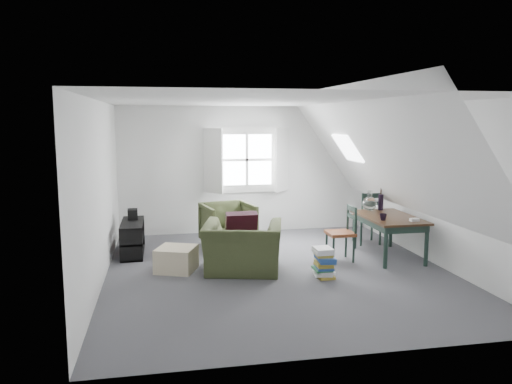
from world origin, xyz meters
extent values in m
plane|color=#4A4A4F|center=(0.00, 0.00, 0.00)|extent=(5.50, 5.50, 0.00)
plane|color=white|center=(0.00, 0.00, 2.50)|extent=(5.50, 5.50, 0.00)
plane|color=silver|center=(0.00, 2.75, 1.25)|extent=(5.00, 0.00, 5.00)
plane|color=silver|center=(0.00, -2.75, 1.25)|extent=(5.00, 0.00, 5.00)
plane|color=silver|center=(-2.50, 0.00, 1.25)|extent=(0.00, 5.50, 5.50)
plane|color=silver|center=(2.50, 0.00, 1.25)|extent=(0.00, 5.50, 5.50)
plane|color=white|center=(-1.55, 0.00, 1.78)|extent=(3.19, 5.50, 4.48)
plane|color=white|center=(1.55, 0.00, 1.78)|extent=(3.19, 5.50, 4.48)
cube|color=white|center=(0.00, 2.73, 1.45)|extent=(1.30, 0.04, 1.30)
cube|color=white|center=(-0.68, 2.57, 1.45)|extent=(0.35, 0.35, 1.25)
cube|color=white|center=(0.68, 2.57, 1.45)|extent=(0.35, 0.35, 1.25)
cube|color=white|center=(0.00, 2.72, 1.45)|extent=(1.00, 0.02, 1.00)
cube|color=white|center=(0.00, 2.70, 1.45)|extent=(1.08, 0.04, 0.05)
cube|color=white|center=(0.00, 2.70, 1.45)|extent=(0.05, 0.04, 1.08)
cube|color=white|center=(1.55, 1.30, 1.75)|extent=(0.35, 0.75, 0.47)
imported|color=#374022|center=(-0.52, 0.07, 0.00)|extent=(1.33, 1.23, 0.73)
imported|color=#374022|center=(-0.54, 1.59, 0.00)|extent=(1.00, 1.02, 0.79)
cube|color=#350E1A|center=(-0.52, 0.22, 0.64)|extent=(0.48, 0.28, 0.49)
cube|color=beige|center=(-1.48, 0.31, 0.18)|extent=(0.69, 0.69, 0.36)
cube|color=#331F11|center=(1.96, 0.43, 0.66)|extent=(0.81, 1.36, 0.04)
cube|color=#1D3028|center=(1.96, 0.43, 0.59)|extent=(0.72, 1.27, 0.11)
cylinder|color=#1D3028|center=(1.63, -0.17, 0.32)|extent=(0.06, 0.06, 0.64)
cylinder|color=#1D3028|center=(2.30, -0.17, 0.32)|extent=(0.06, 0.06, 0.64)
cylinder|color=#1D3028|center=(1.63, 1.04, 0.32)|extent=(0.06, 0.06, 0.64)
cylinder|color=#1D3028|center=(2.30, 1.04, 0.32)|extent=(0.06, 0.06, 0.64)
sphere|color=silver|center=(1.81, 0.88, 0.81)|extent=(0.25, 0.25, 0.25)
cylinder|color=silver|center=(1.81, 0.88, 0.97)|extent=(0.08, 0.08, 0.13)
cylinder|color=black|center=(2.06, 0.98, 0.82)|extent=(0.09, 0.09, 0.28)
cylinder|color=#3F2D1E|center=(2.06, 0.98, 1.12)|extent=(0.03, 0.06, 0.50)
cylinder|color=#3F2D1E|center=(2.08, 1.00, 1.12)|extent=(0.05, 0.07, 0.49)
cylinder|color=#3F2D1E|center=(2.05, 0.97, 1.12)|extent=(0.06, 0.08, 0.49)
imported|color=black|center=(1.71, 0.13, 0.68)|extent=(0.13, 0.13, 0.10)
cube|color=white|center=(2.16, -0.02, 0.70)|extent=(0.14, 0.09, 0.04)
cube|color=brown|center=(1.98, 1.36, 0.48)|extent=(0.45, 0.45, 0.05)
cylinder|color=#1D3028|center=(2.17, 1.54, 0.23)|extent=(0.04, 0.04, 0.46)
cylinder|color=#1D3028|center=(2.17, 1.18, 0.23)|extent=(0.04, 0.04, 0.46)
cylinder|color=#1D3028|center=(1.80, 1.54, 0.23)|extent=(0.04, 0.04, 0.46)
cylinder|color=#1D3028|center=(1.80, 1.18, 0.23)|extent=(0.04, 0.04, 0.46)
cylinder|color=#1D3028|center=(2.17, 1.16, 0.72)|extent=(0.04, 0.04, 0.48)
cylinder|color=#1D3028|center=(1.80, 1.16, 0.72)|extent=(0.04, 0.04, 0.48)
cube|color=#1D3028|center=(1.98, 1.16, 0.91)|extent=(0.36, 0.03, 0.09)
cube|color=#1D3028|center=(1.98, 1.16, 0.77)|extent=(0.36, 0.03, 0.06)
cube|color=brown|center=(1.11, 0.38, 0.44)|extent=(0.41, 0.41, 0.05)
cylinder|color=#1D3028|center=(0.94, 0.55, 0.21)|extent=(0.04, 0.04, 0.42)
cylinder|color=#1D3028|center=(1.27, 0.55, 0.21)|extent=(0.04, 0.04, 0.42)
cylinder|color=#1D3028|center=(0.94, 0.21, 0.21)|extent=(0.04, 0.04, 0.42)
cylinder|color=#1D3028|center=(1.27, 0.21, 0.21)|extent=(0.04, 0.04, 0.42)
cylinder|color=#1D3028|center=(1.29, 0.55, 0.66)|extent=(0.04, 0.04, 0.44)
cylinder|color=#1D3028|center=(1.29, 0.21, 0.66)|extent=(0.04, 0.04, 0.44)
cube|color=#1D3028|center=(1.29, 0.38, 0.83)|extent=(0.03, 0.33, 0.08)
cube|color=#1D3028|center=(1.29, 0.38, 0.71)|extent=(0.03, 0.33, 0.06)
cube|color=black|center=(-2.17, 1.41, 0.01)|extent=(0.36, 1.07, 0.03)
cube|color=black|center=(-2.17, 1.41, 0.27)|extent=(0.36, 1.07, 0.03)
cube|color=black|center=(-2.17, 1.41, 0.53)|extent=(0.36, 1.07, 0.03)
cube|color=black|center=(-2.17, 0.89, 0.27)|extent=(0.36, 0.03, 0.53)
cube|color=black|center=(-2.17, 1.93, 0.27)|extent=(0.36, 0.03, 0.53)
cube|color=#264C99|center=(-2.17, 1.10, 0.11)|extent=(0.16, 0.18, 0.20)
cube|color=red|center=(-2.17, 1.50, 0.11)|extent=(0.16, 0.21, 0.20)
cube|color=white|center=(-2.17, 1.23, 0.37)|extent=(0.16, 0.20, 0.18)
cube|color=black|center=(-2.17, 1.66, 0.63)|extent=(0.17, 0.24, 0.18)
cube|color=#B29933|center=(0.59, -0.41, 0.02)|extent=(0.23, 0.30, 0.04)
cube|color=white|center=(0.56, -0.39, 0.06)|extent=(0.29, 0.33, 0.04)
cube|color=white|center=(0.60, -0.42, 0.09)|extent=(0.24, 0.32, 0.04)
cube|color=#337F4C|center=(0.55, -0.41, 0.13)|extent=(0.24, 0.30, 0.03)
cube|color=#264C99|center=(0.57, -0.43, 0.15)|extent=(0.26, 0.34, 0.03)
cube|color=#B29933|center=(0.57, -0.41, 0.18)|extent=(0.23, 0.30, 0.03)
cube|color=#B29933|center=(0.58, -0.39, 0.21)|extent=(0.26, 0.33, 0.04)
cube|color=#264C99|center=(0.61, -0.43, 0.25)|extent=(0.26, 0.34, 0.04)
cube|color=#264C99|center=(0.58, -0.43, 0.29)|extent=(0.27, 0.33, 0.04)
cube|color=#B29933|center=(0.58, -0.38, 0.33)|extent=(0.24, 0.31, 0.04)
cube|color=white|center=(0.56, -0.39, 0.37)|extent=(0.25, 0.28, 0.05)
cube|color=white|center=(0.57, -0.38, 0.41)|extent=(0.25, 0.30, 0.04)
camera|label=1|loc=(-1.68, -6.99, 2.24)|focal=35.00mm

